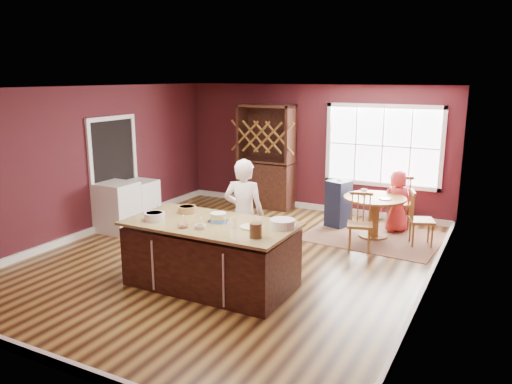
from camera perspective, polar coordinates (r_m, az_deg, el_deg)
room_shell at (r=7.73m, az=-2.89°, el=1.78°), size 7.00×7.00×7.00m
window at (r=10.36m, az=14.28°, el=5.13°), size 2.36×0.10×1.66m
doorway at (r=10.03m, az=-15.88°, el=2.03°), size 0.08×1.26×2.13m
kitchen_island at (r=6.99m, az=-5.14°, el=-7.27°), size 2.32×1.22×0.92m
dining_table at (r=9.25m, az=13.36°, el=-1.86°), size 1.11×1.11×0.75m
baker at (r=7.47m, az=-1.39°, el=-2.58°), size 0.69×0.52×1.69m
layer_cake at (r=6.84m, az=-4.34°, el=-2.93°), size 0.31×0.31×0.12m
bowl_blue at (r=7.04m, az=-11.52°, el=-2.74°), size 0.29×0.29×0.11m
bowl_yellow at (r=7.34m, az=-7.88°, el=-1.99°), size 0.26×0.26×0.10m
bowl_pink at (r=6.65m, az=-8.37°, el=-3.83°), size 0.15×0.15×0.05m
bowl_olive at (r=6.56m, az=-6.40°, el=-3.98°), size 0.15×0.15×0.05m
drinking_glass at (r=6.54m, az=-2.54°, el=-3.59°), size 0.07×0.07×0.14m
dinner_plate at (r=6.58m, az=-0.57°, el=-4.01°), size 0.30×0.30×0.02m
white_tub at (r=6.57m, az=3.04°, el=-3.63°), size 0.33×0.33×0.11m
stoneware_crock at (r=6.16m, az=-0.04°, el=-4.41°), size 0.16×0.16×0.19m
toy_figurine at (r=6.25m, az=-0.54°, el=-4.65°), size 0.05×0.05×0.08m
rug at (r=9.40m, az=13.19°, el=-4.97°), size 2.46×1.97×0.01m
chair_east at (r=9.03m, az=18.44°, el=-2.85°), size 0.51×0.52×0.98m
chair_south at (r=8.51m, az=11.81°, el=-3.40°), size 0.50×0.49×0.98m
chair_north at (r=9.93m, az=16.01°, el=-0.99°), size 0.57×0.55×1.07m
seated_woman at (r=9.68m, az=15.82°, el=-1.00°), size 0.69×0.64×1.18m
high_chair at (r=9.78m, az=9.38°, el=-1.22°), size 0.49×0.49×0.95m
toddler at (r=9.71m, az=9.69°, el=0.70°), size 0.18×0.14×0.26m
table_plate at (r=9.07m, az=14.54°, el=-0.76°), size 0.21×0.21×0.02m
table_cup at (r=9.38m, az=12.23°, el=0.07°), size 0.13×0.13×0.09m
hutch at (r=11.02m, az=1.16°, el=4.07°), size 1.24×0.52×2.27m
washer at (r=9.71m, az=-15.55°, el=-1.69°), size 0.64×0.62×0.93m
dryer at (r=10.17m, az=-13.09°, el=-1.10°), size 0.59×0.57×0.86m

